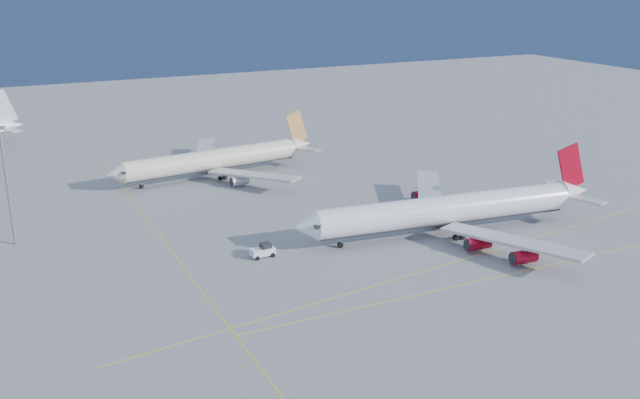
{
  "coord_description": "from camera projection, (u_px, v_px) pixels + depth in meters",
  "views": [
    {
      "loc": [
        -69.15,
        -102.32,
        50.47
      ],
      "look_at": [
        -10.31,
        19.13,
        7.0
      ],
      "focal_mm": 40.0,
      "sensor_mm": 36.0,
      "label": 1
    }
  ],
  "objects": [
    {
      "name": "pushback_tug",
      "position": [
        263.0,
        251.0,
        131.52
      ],
      "size": [
        4.6,
        2.98,
        2.51
      ],
      "rotation": [
        0.0,
        0.0,
        0.07
      ],
      "color": "white",
      "rests_on": "ground"
    },
    {
      "name": "taxiway_lines",
      "position": [
        329.0,
        258.0,
        131.14
      ],
      "size": [
        118.86,
        140.0,
        0.02
      ],
      "color": "yellow",
      "rests_on": "ground"
    },
    {
      "name": "light_mast",
      "position": [
        6.0,
        176.0,
        133.65
      ],
      "size": [
        1.99,
        1.99,
        23.08
      ],
      "color": "gray",
      "rests_on": "ground"
    },
    {
      "name": "airliner_virgin",
      "position": [
        452.0,
        210.0,
        142.32
      ],
      "size": [
        66.28,
        59.23,
        16.35
      ],
      "rotation": [
        0.0,
        0.0,
        -0.11
      ],
      "color": "white",
      "rests_on": "ground"
    },
    {
      "name": "airliner_etihad",
      "position": [
        217.0,
        159.0,
        181.94
      ],
      "size": [
        56.84,
        52.16,
        14.84
      ],
      "rotation": [
        0.0,
        0.0,
        0.12
      ],
      "color": "beige",
      "rests_on": "ground"
    },
    {
      "name": "ground",
      "position": [
        415.0,
        256.0,
        131.82
      ],
      "size": [
        500.0,
        500.0,
        0.0
      ],
      "primitive_type": "plane",
      "color": "slate",
      "rests_on": "ground"
    }
  ]
}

